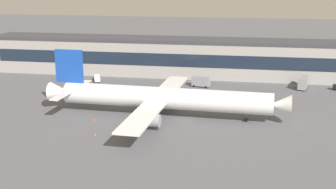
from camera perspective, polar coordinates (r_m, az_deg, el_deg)
ground_plane at (r=118.55m, az=1.86°, el=-3.17°), size 600.00×600.00×0.00m
terminal_building at (r=168.68m, az=4.50°, el=4.66°), size 162.43×14.59×14.01m
airliner at (r=119.98m, az=-0.76°, el=-0.44°), size 65.85×56.55×17.09m
catering_truck at (r=156.14m, az=16.70°, el=1.48°), size 4.18×7.60×4.15m
belt_loader at (r=163.41m, az=-8.96°, el=2.10°), size 4.18×6.69×1.95m
stair_truck at (r=153.00m, az=4.23°, el=1.69°), size 6.37×3.61×3.55m
traffic_cone_0 at (r=108.30m, az=-9.18°, el=-4.95°), size 0.51×0.51×0.64m
traffic_cone_1 at (r=111.45m, az=-4.52°, el=-4.22°), size 0.54×0.54×0.68m
traffic_cone_2 at (r=118.81m, az=-9.35°, el=-3.18°), size 0.46×0.46×0.58m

